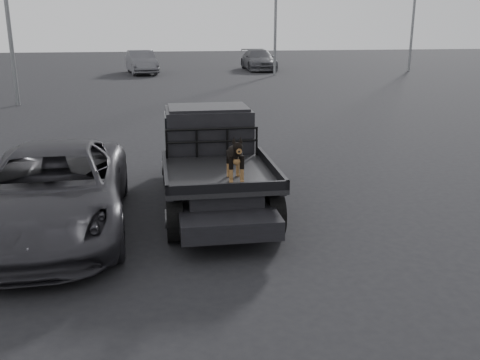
{
  "coord_description": "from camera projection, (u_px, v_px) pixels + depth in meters",
  "views": [
    {
      "loc": [
        -1.06,
        -7.74,
        3.46
      ],
      "look_at": [
        0.13,
        -0.26,
        1.21
      ],
      "focal_mm": 40.0,
      "sensor_mm": 36.0,
      "label": 1
    }
  ],
  "objects": [
    {
      "name": "ground",
      "position": [
        230.0,
        249.0,
        8.47
      ],
      "size": [
        120.0,
        120.0,
        0.0
      ],
      "primitive_type": "plane",
      "color": "black",
      "rests_on": "ground"
    },
    {
      "name": "distant_car_b",
      "position": [
        259.0,
        60.0,
        39.74
      ],
      "size": [
        2.15,
        5.17,
        1.49
      ],
      "primitive_type": "imported",
      "rotation": [
        0.0,
        0.0,
        0.01
      ],
      "color": "#4D4D53",
      "rests_on": "ground"
    },
    {
      "name": "headache_rack",
      "position": [
        212.0,
        143.0,
        10.39
      ],
      "size": [
        1.8,
        0.08,
        0.55
      ],
      "primitive_type": null,
      "color": "black",
      "rests_on": "flatbed_ute"
    },
    {
      "name": "distant_car_a",
      "position": [
        142.0,
        62.0,
        36.93
      ],
      "size": [
        2.41,
        4.99,
        1.58
      ],
      "primitive_type": "imported",
      "rotation": [
        0.0,
        0.0,
        0.16
      ],
      "color": "#525257",
      "rests_on": "ground"
    },
    {
      "name": "dog",
      "position": [
        235.0,
        158.0,
        8.86
      ],
      "size": [
        0.32,
        0.6,
        0.74
      ],
      "primitive_type": null,
      "color": "black",
      "rests_on": "flatbed_ute"
    },
    {
      "name": "parked_suv",
      "position": [
        53.0,
        191.0,
        9.03
      ],
      "size": [
        2.55,
        5.23,
        1.43
      ],
      "primitive_type": "imported",
      "rotation": [
        0.0,
        0.0,
        0.03
      ],
      "color": "#2C2B30",
      "rests_on": "ground"
    },
    {
      "name": "flatbed_ute",
      "position": [
        214.0,
        182.0,
        10.41
      ],
      "size": [
        2.0,
        5.4,
        0.92
      ],
      "primitive_type": null,
      "color": "black",
      "rests_on": "ground"
    },
    {
      "name": "ute_cab",
      "position": [
        208.0,
        127.0,
        11.06
      ],
      "size": [
        1.72,
        1.3,
        0.88
      ],
      "primitive_type": null,
      "color": "black",
      "rests_on": "flatbed_ute"
    }
  ]
}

